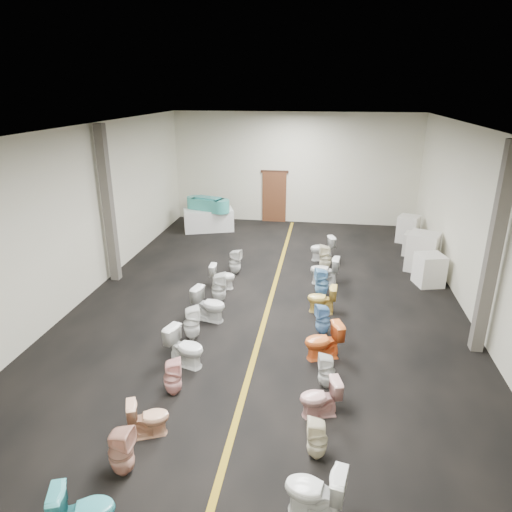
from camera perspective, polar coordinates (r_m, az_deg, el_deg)
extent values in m
plane|color=black|center=(12.16, 1.66, -6.01)|extent=(16.00, 16.00, 0.00)
plane|color=black|center=(10.93, 1.91, 15.63)|extent=(16.00, 16.00, 0.00)
plane|color=beige|center=(19.12, 4.79, 10.82)|extent=(10.00, 0.00, 10.00)
plane|color=beige|center=(4.42, -12.59, -25.67)|extent=(10.00, 0.00, 10.00)
plane|color=beige|center=(12.91, -20.91, 4.89)|extent=(0.00, 16.00, 16.00)
plane|color=beige|center=(11.85, 26.55, 2.76)|extent=(0.00, 16.00, 16.00)
cube|color=olive|center=(12.16, 1.66, -6.00)|extent=(0.12, 15.60, 0.01)
cube|color=#562D19|center=(19.37, 2.30, 7.37)|extent=(1.00, 0.10, 2.10)
cube|color=#331C11|center=(19.16, 2.34, 10.50)|extent=(1.15, 0.08, 0.10)
cube|color=#59544C|center=(13.65, -17.99, 6.02)|extent=(0.25, 0.25, 4.50)
cube|color=#59544C|center=(10.41, 27.54, 0.37)|extent=(0.25, 0.25, 4.50)
cube|color=white|center=(18.35, -5.95, 4.53)|extent=(2.13, 1.54, 0.85)
cube|color=teal|center=(18.20, -6.02, 6.42)|extent=(1.35, 1.00, 0.50)
cylinder|color=teal|center=(18.52, -7.59, 6.61)|extent=(0.66, 0.66, 0.50)
cylinder|color=teal|center=(17.88, -4.39, 6.23)|extent=(0.66, 0.66, 0.50)
cube|color=teal|center=(18.15, -6.04, 7.04)|extent=(1.09, 0.75, 0.20)
cube|color=white|center=(14.05, 20.85, -1.62)|extent=(0.88, 0.88, 0.92)
cube|color=white|center=(15.07, 20.09, 0.49)|extent=(1.13, 1.13, 1.19)
cube|color=silver|center=(16.43, 19.15, 1.40)|extent=(0.83, 0.83, 0.75)
cube|color=silver|center=(17.72, 18.46, 3.22)|extent=(0.91, 0.91, 0.99)
imported|color=teal|center=(6.93, -20.67, -27.62)|extent=(0.86, 0.66, 0.78)
imported|color=#DB9D87|center=(7.50, -16.50, -22.40)|extent=(0.38, 0.37, 0.81)
imported|color=#E8AA84|center=(8.08, -13.28, -19.07)|extent=(0.75, 0.60, 0.67)
imported|color=#F2AEA9|center=(8.85, -10.39, -14.68)|extent=(0.42, 0.42, 0.73)
imported|color=white|center=(9.60, -8.80, -11.19)|extent=(0.91, 0.68, 0.83)
imported|color=white|center=(10.49, -8.05, -8.30)|extent=(0.48, 0.48, 0.81)
imported|color=silver|center=(11.25, -5.85, -6.03)|extent=(0.91, 0.65, 0.84)
imported|color=silver|center=(12.11, -4.67, -4.00)|extent=(0.46, 0.45, 0.83)
imported|color=white|center=(12.98, -4.20, -2.56)|extent=(0.72, 0.42, 0.72)
imported|color=silver|center=(13.91, -2.64, -0.75)|extent=(0.43, 0.42, 0.79)
imported|color=white|center=(6.79, 7.29, -27.15)|extent=(0.88, 0.60, 0.82)
imported|color=#F4E9C7|center=(7.56, 7.66, -21.73)|extent=(0.34, 0.34, 0.70)
imported|color=#DDA49E|center=(8.32, 7.99, -17.16)|extent=(0.79, 0.58, 0.72)
imported|color=white|center=(9.00, 8.81, -14.03)|extent=(0.35, 0.35, 0.70)
imported|color=orange|center=(9.81, 8.41, -10.50)|extent=(0.89, 0.69, 0.80)
imported|color=#6EA2D6|center=(10.71, 8.37, -7.89)|extent=(0.44, 0.43, 0.74)
imported|color=#E3BC52|center=(11.70, 8.22, -5.33)|extent=(0.75, 0.46, 0.74)
imported|color=#79B4E3|center=(12.52, 8.23, -3.32)|extent=(0.44, 0.44, 0.83)
imported|color=white|center=(13.34, 8.55, -1.80)|extent=(0.86, 0.55, 0.84)
imported|color=#F3EBC8|center=(14.34, 8.68, -0.23)|extent=(0.40, 0.39, 0.83)
imported|color=white|center=(15.19, 8.27, 0.94)|extent=(0.89, 0.67, 0.80)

